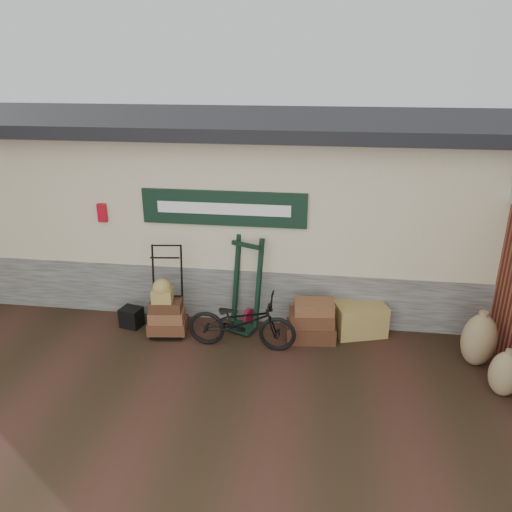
{
  "coord_description": "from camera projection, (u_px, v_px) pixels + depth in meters",
  "views": [
    {
      "loc": [
        1.23,
        -6.37,
        4.08
      ],
      "look_at": [
        0.22,
        0.9,
        1.21
      ],
      "focal_mm": 35.0,
      "sensor_mm": 36.0,
      "label": 1
    }
  ],
  "objects": [
    {
      "name": "bicycle",
      "position": [
        242.0,
        319.0,
        7.47
      ],
      "size": [
        0.62,
        1.67,
        0.96
      ],
      "primitive_type": "imported",
      "rotation": [
        0.0,
        0.0,
        1.55
      ],
      "color": "black",
      "rests_on": "ground"
    },
    {
      "name": "black_trunk",
      "position": [
        131.0,
        317.0,
        8.18
      ],
      "size": [
        0.38,
        0.35,
        0.32
      ],
      "primitive_type": "cube",
      "rotation": [
        0.0,
        0.0,
        -0.24
      ],
      "color": "black",
      "rests_on": "ground"
    },
    {
      "name": "ground",
      "position": [
        233.0,
        351.0,
        7.52
      ],
      "size": [
        80.0,
        80.0,
        0.0
      ],
      "primitive_type": "plane",
      "color": "black",
      "rests_on": "ground"
    },
    {
      "name": "wicker_hamper",
      "position": [
        360.0,
        319.0,
        7.94
      ],
      "size": [
        0.9,
        0.72,
        0.51
      ],
      "primitive_type": "cube",
      "rotation": [
        0.0,
        0.0,
        0.31
      ],
      "color": "olive",
      "rests_on": "ground"
    },
    {
      "name": "porter_trolley",
      "position": [
        167.0,
        290.0,
        7.86
      ],
      "size": [
        0.78,
        0.63,
        1.44
      ],
      "primitive_type": null,
      "rotation": [
        0.0,
        0.0,
        0.13
      ],
      "color": "black",
      "rests_on": "ground"
    },
    {
      "name": "green_barrow",
      "position": [
        246.0,
        284.0,
        7.96
      ],
      "size": [
        0.69,
        0.65,
        1.52
      ],
      "primitive_type": null,
      "rotation": [
        0.0,
        0.0,
        -0.41
      ],
      "color": "black",
      "rests_on": "ground"
    },
    {
      "name": "burlap_sack_right",
      "position": [
        505.0,
        374.0,
        6.43
      ],
      "size": [
        0.48,
        0.44,
        0.63
      ],
      "primitive_type": "ellipsoid",
      "rotation": [
        0.0,
        0.0,
        -0.32
      ],
      "color": "olive",
      "rests_on": "ground"
    },
    {
      "name": "burlap_sack_left",
      "position": [
        479.0,
        340.0,
        7.06
      ],
      "size": [
        0.58,
        0.53,
        0.8
      ],
      "primitive_type": "ellipsoid",
      "rotation": [
        0.0,
        0.0,
        0.23
      ],
      "color": "olive",
      "rests_on": "ground"
    },
    {
      "name": "station_building",
      "position": [
        258.0,
        201.0,
        9.46
      ],
      "size": [
        14.4,
        4.1,
        3.2
      ],
      "color": "#4C4C47",
      "rests_on": "ground"
    },
    {
      "name": "suitcase_stack",
      "position": [
        311.0,
        320.0,
        7.74
      ],
      "size": [
        0.8,
        0.55,
        0.67
      ],
      "primitive_type": null,
      "rotation": [
        0.0,
        0.0,
        0.1
      ],
      "color": "#352011",
      "rests_on": "ground"
    }
  ]
}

